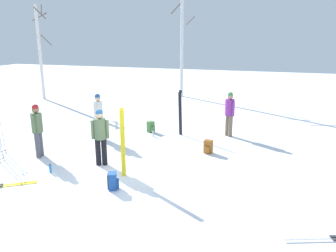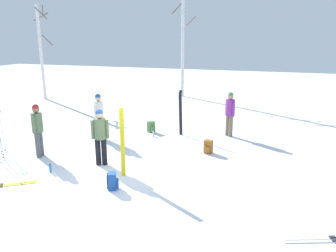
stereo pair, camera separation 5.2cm
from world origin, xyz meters
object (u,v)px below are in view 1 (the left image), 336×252
at_px(water_bottle_1, 50,168).
at_px(birch_tree_0, 40,51).
at_px(person_0, 37,127).
at_px(ski_pair_planted_0, 180,113).
at_px(ski_pair_lying_0, 2,186).
at_px(ski_pair_lying_1, 332,239).
at_px(ski_poles_0, 0,131).
at_px(backpack_2, 151,127).
at_px(backpack_1, 113,181).
at_px(person_1, 100,134).
at_px(ski_pair_planted_1, 123,143).
at_px(backpack_0, 208,147).
at_px(birch_tree_1, 182,29).
at_px(person_3, 98,113).
at_px(water_bottle_0, 153,133).
at_px(person_2, 230,111).

bearing_deg(water_bottle_1, birch_tree_0, 128.30).
distance_m(person_0, ski_pair_planted_0, 5.22).
distance_m(ski_pair_lying_0, water_bottle_1, 1.31).
distance_m(ski_pair_lying_1, ski_poles_0, 9.92).
relative_size(backpack_2, birch_tree_0, 0.08).
bearing_deg(backpack_1, backpack_2, 100.20).
relative_size(backpack_1, backpack_2, 1.00).
relative_size(person_0, backpack_2, 3.90).
xyz_separation_m(person_1, ski_poles_0, (-3.62, -0.09, -0.20)).
height_order(ski_pair_lying_0, ski_pair_lying_1, same).
distance_m(person_0, ski_pair_planted_1, 3.28).
distance_m(person_1, ski_pair_lying_0, 2.91).
height_order(backpack_0, backpack_1, same).
height_order(water_bottle_1, birch_tree_1, birch_tree_1).
bearing_deg(backpack_2, ski_pair_lying_1, -44.55).
height_order(backpack_0, water_bottle_1, backpack_0).
bearing_deg(birch_tree_0, water_bottle_1, -51.70).
relative_size(person_3, water_bottle_0, 6.62).
height_order(backpack_0, backpack_2, same).
height_order(person_3, ski_pair_lying_1, person_3).
height_order(ski_poles_0, backpack_1, ski_poles_0).
xyz_separation_m(person_1, water_bottle_1, (-1.10, -0.99, -0.85)).
bearing_deg(water_bottle_0, water_bottle_1, -110.21).
relative_size(ski_pair_planted_0, birch_tree_0, 0.32).
bearing_deg(backpack_1, backpack_0, 62.64).
height_order(person_2, backpack_2, person_2).
relative_size(ski_pair_planted_1, birch_tree_0, 0.35).
height_order(person_1, ski_pair_lying_0, person_1).
bearing_deg(ski_poles_0, water_bottle_1, -19.54).
xyz_separation_m(person_0, water_bottle_0, (2.70, 3.19, -0.86)).
xyz_separation_m(person_1, water_bottle_0, (0.45, 3.22, -0.86)).
xyz_separation_m(ski_pair_lying_1, backpack_2, (-5.91, 5.82, 0.20)).
height_order(backpack_1, birch_tree_0, birch_tree_0).
bearing_deg(backpack_1, person_2, 69.11).
xyz_separation_m(backpack_1, water_bottle_0, (-0.63, 4.60, -0.09)).
distance_m(person_2, ski_pair_planted_1, 5.24).
height_order(person_0, ski_pair_planted_0, ski_pair_planted_0).
distance_m(person_0, person_2, 6.87).
xyz_separation_m(ski_pair_lying_1, backpack_1, (-4.99, 0.67, 0.20)).
distance_m(ski_pair_lying_1, water_bottle_1, 7.25).
height_order(person_0, water_bottle_1, person_0).
bearing_deg(ski_pair_lying_1, person_2, 114.53).
bearing_deg(ski_pair_lying_0, person_0, 103.24).
height_order(person_1, water_bottle_1, person_1).
xyz_separation_m(person_2, ski_pair_lying_0, (-4.96, -6.32, -0.97)).
bearing_deg(ski_pair_planted_0, water_bottle_0, -148.91).
relative_size(water_bottle_0, birch_tree_1, 0.03).
distance_m(backpack_1, water_bottle_1, 2.22).
bearing_deg(backpack_2, ski_pair_planted_1, -79.10).
bearing_deg(water_bottle_1, ski_pair_planted_1, 11.96).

